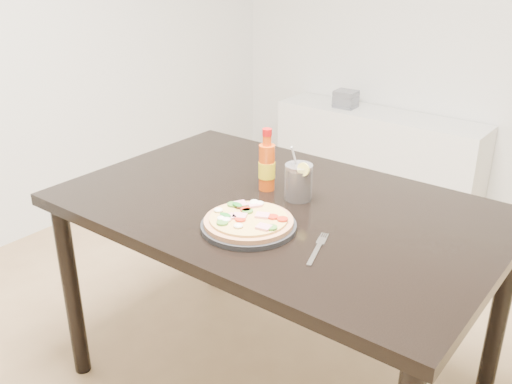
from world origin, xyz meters
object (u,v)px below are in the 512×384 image
Objects in this scene: hot_sauce_bottle at (267,166)px; pizza at (248,220)px; dining_table at (278,226)px; plate at (249,226)px; fork at (318,248)px; cola_cup at (298,183)px; media_console at (377,149)px.

pizza is at bearing -63.92° from hot_sauce_bottle.
dining_table is 0.22m from plate.
plate is 1.53× the size of fork.
hot_sauce_bottle is at bearing 116.08° from pizza.
fork is (0.23, 0.02, -0.02)m from pizza.
cola_cup is (0.13, 0.00, -0.03)m from hot_sauce_bottle.
dining_table is at bearing -73.15° from media_console.
hot_sauce_bottle reaches higher than cola_cup.
fork is 2.40m from media_console.
media_console is (-0.64, 1.93, -0.56)m from cola_cup.
cola_cup is (-0.00, 0.27, 0.03)m from pizza.
hot_sauce_bottle is 0.44m from fork.
dining_table reaches higher than media_console.
cola_cup is at bearing 0.18° from hot_sauce_bottle.
hot_sauce_bottle is at bearing -75.29° from media_console.
cola_cup reaches higher than plate.
cola_cup reaches higher than pizza.
plate is at bearing -73.77° from media_console.
media_console is at bearing 104.71° from hot_sauce_bottle.
dining_table is 1.00× the size of media_console.
fork is at bearing -34.53° from dining_table.
media_console is (-0.64, 2.20, -0.51)m from plate.
pizza is 1.43× the size of fork.
plate is 0.23m from fork.
pizza is 0.30m from hot_sauce_bottle.
plate is 0.31m from hot_sauce_bottle.
hot_sauce_bottle reaches higher than plate.
fork is at bearing -34.45° from hot_sauce_bottle.
dining_table is at bearing 99.20° from pizza.
plate is at bearing -80.10° from dining_table.
pizza is 2.35m from media_console.
plate is at bearing -63.55° from hot_sauce_bottle.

